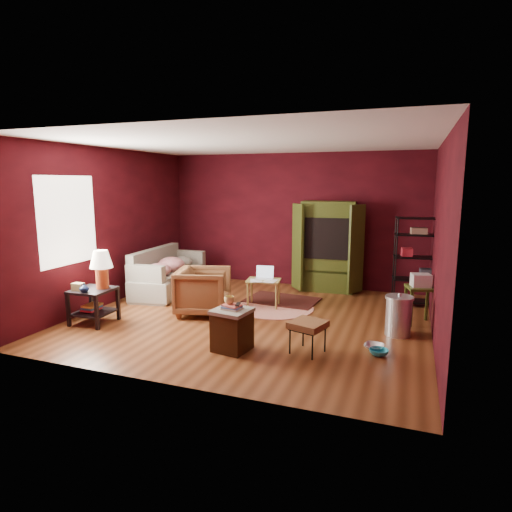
{
  "coord_description": "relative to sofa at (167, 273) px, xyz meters",
  "views": [
    {
      "loc": [
        2.39,
        -6.3,
        2.2
      ],
      "look_at": [
        0.0,
        0.2,
        1.0
      ],
      "focal_mm": 30.0,
      "sensor_mm": 36.0,
      "label": 1
    }
  ],
  "objects": [
    {
      "name": "laptop_desk",
      "position": [
        2.17,
        -0.32,
        0.05
      ],
      "size": [
        0.64,
        0.53,
        0.72
      ],
      "rotation": [
        0.0,
        0.0,
        0.15
      ],
      "color": "tan",
      "rests_on": "ground"
    },
    {
      "name": "pet_bowl_turquoise",
      "position": [
        4.28,
        -1.85,
        -0.27
      ],
      "size": [
        0.25,
        0.17,
        0.24
      ],
      "primitive_type": "imported",
      "rotation": [
        0.0,
        0.0,
        -0.42
      ],
      "color": "#279FB7",
      "rests_on": "ground"
    },
    {
      "name": "vase",
      "position": [
        -0.02,
        -2.29,
        0.23
      ],
      "size": [
        0.18,
        0.19,
        0.14
      ],
      "primitive_type": "imported",
      "rotation": [
        0.0,
        0.0,
        0.37
      ],
      "color": "#0B1739",
      "rests_on": "side_table"
    },
    {
      "name": "rug_round",
      "position": [
        2.39,
        -0.33,
        -0.39
      ],
      "size": [
        1.43,
        1.43,
        0.01
      ],
      "rotation": [
        0.0,
        0.0,
        -0.06
      ],
      "color": "beige",
      "rests_on": "ground"
    },
    {
      "name": "room",
      "position": [
        2.16,
        -1.01,
        1.01
      ],
      "size": [
        5.54,
        5.04,
        2.84
      ],
      "color": "brown",
      "rests_on": "ground"
    },
    {
      "name": "side_table",
      "position": [
        0.01,
        -2.03,
        0.3
      ],
      "size": [
        0.6,
        0.6,
        1.15
      ],
      "rotation": [
        0.0,
        0.0,
        0.04
      ],
      "color": "black",
      "rests_on": "ground"
    },
    {
      "name": "pet_bowl_steel",
      "position": [
        4.2,
        -1.67,
        -0.26
      ],
      "size": [
        0.27,
        0.1,
        0.26
      ],
      "primitive_type": "imported",
      "rotation": [
        0.0,
        0.0,
        -0.14
      ],
      "color": "silver",
      "rests_on": "ground"
    },
    {
      "name": "wire_shelving",
      "position": [
        4.71,
        0.68,
        0.48
      ],
      "size": [
        0.82,
        0.45,
        1.6
      ],
      "rotation": [
        0.0,
        0.0,
        0.14
      ],
      "color": "black",
      "rests_on": "ground"
    },
    {
      "name": "hamper",
      "position": [
        2.43,
        -2.35,
        -0.1
      ],
      "size": [
        0.52,
        0.52,
        0.64
      ],
      "rotation": [
        0.0,
        0.0,
        -0.16
      ],
      "color": "#3D240E",
      "rests_on": "ground"
    },
    {
      "name": "sofa_cushions",
      "position": [
        -0.02,
        -0.01,
        -0.0
      ],
      "size": [
        0.87,
        1.96,
        0.8
      ],
      "rotation": [
        0.0,
        0.0,
        0.05
      ],
      "color": "gray",
      "rests_on": "sofa"
    },
    {
      "name": "tv_armoire",
      "position": [
        3.0,
        1.25,
        0.55
      ],
      "size": [
        1.43,
        0.83,
        1.82
      ],
      "rotation": [
        0.0,
        0.0,
        0.08
      ],
      "color": "#3E4A15",
      "rests_on": "ground"
    },
    {
      "name": "mug",
      "position": [
        2.39,
        -2.33,
        0.29
      ],
      "size": [
        0.16,
        0.14,
        0.13
      ],
      "primitive_type": "imported",
      "rotation": [
        0.0,
        0.0,
        0.37
      ],
      "color": "#D5BB68",
      "rests_on": "hamper"
    },
    {
      "name": "armchair",
      "position": [
        1.35,
        -1.05,
        0.03
      ],
      "size": [
        0.97,
        1.01,
        0.86
      ],
      "primitive_type": "imported",
      "rotation": [
        0.0,
        0.0,
        1.84
      ],
      "color": "black",
      "rests_on": "ground"
    },
    {
      "name": "trash_can",
      "position": [
        4.47,
        -1.0,
        -0.1
      ],
      "size": [
        0.46,
        0.46,
        0.63
      ],
      "rotation": [
        0.0,
        0.0,
        0.17
      ],
      "color": "silver",
      "rests_on": "ground"
    },
    {
      "name": "sofa",
      "position": [
        0.0,
        0.0,
        0.0
      ],
      "size": [
        0.91,
        2.09,
        0.79
      ],
      "primitive_type": "imported",
      "rotation": [
        0.0,
        0.0,
        1.73
      ],
      "color": "gray",
      "rests_on": "ground"
    },
    {
      "name": "footstool",
      "position": [
        3.39,
        -2.09,
        -0.03
      ],
      "size": [
        0.52,
        0.52,
        0.43
      ],
      "rotation": [
        0.0,
        0.0,
        -0.29
      ],
      "color": "black",
      "rests_on": "ground"
    },
    {
      "name": "rug_oriental",
      "position": [
        2.37,
        0.17,
        -0.38
      ],
      "size": [
        1.38,
        0.98,
        0.01
      ],
      "rotation": [
        0.0,
        0.0,
        -0.08
      ],
      "color": "#531B16",
      "rests_on": "ground"
    },
    {
      "name": "small_stand",
      "position": [
        4.76,
        -0.33,
        0.2
      ],
      "size": [
        0.49,
        0.49,
        0.8
      ],
      "rotation": [
        0.0,
        0.0,
        0.28
      ],
      "color": "#3E4A15",
      "rests_on": "ground"
    }
  ]
}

